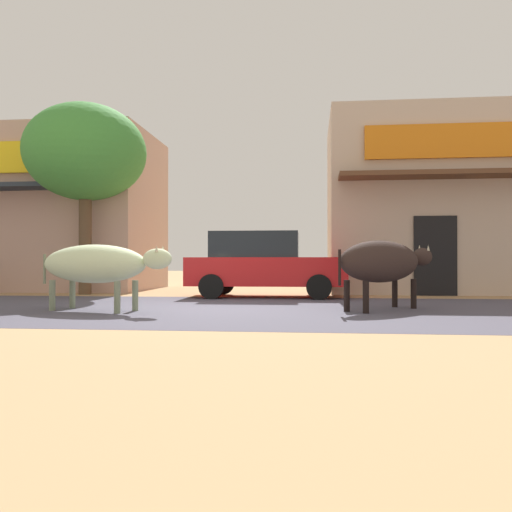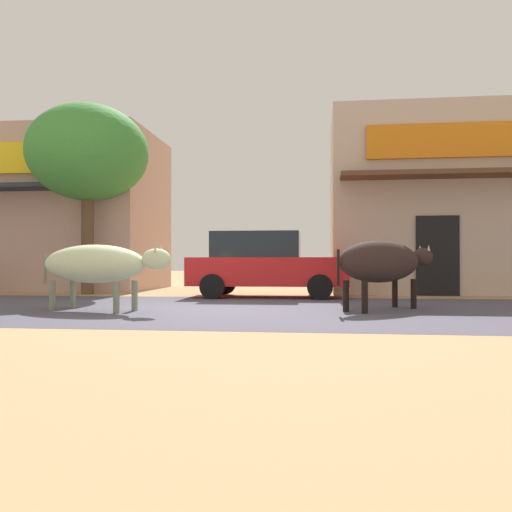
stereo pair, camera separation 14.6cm
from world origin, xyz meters
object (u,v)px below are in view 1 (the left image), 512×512
roadside_tree (85,153)px  parked_hatchback_car (264,264)px  cow_near_brown (96,264)px  cow_far_dark (383,262)px

roadside_tree → parked_hatchback_car: bearing=-6.0°
parked_hatchback_car → cow_near_brown: size_ratio=1.43×
parked_hatchback_car → cow_far_dark: bearing=-53.1°
parked_hatchback_car → cow_near_brown: 4.93m
roadside_tree → parked_hatchback_car: roadside_tree is taller
roadside_tree → cow_near_brown: roadside_tree is taller
cow_far_dark → parked_hatchback_car: bearing=126.9°
roadside_tree → cow_far_dark: bearing=-27.5°
cow_near_brown → roadside_tree: bearing=116.0°
parked_hatchback_car → cow_far_dark: 4.23m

